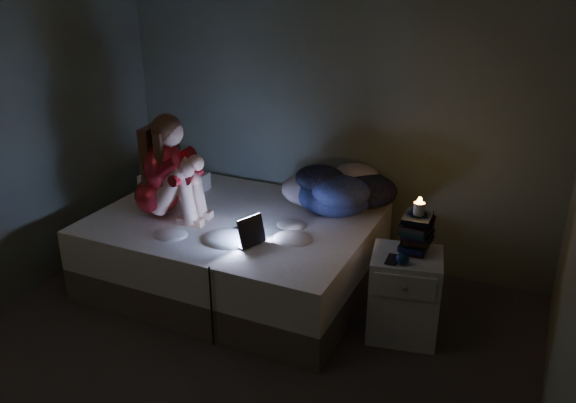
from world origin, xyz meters
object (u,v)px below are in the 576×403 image
Objects in this scene: woman at (155,166)px; laptop at (239,225)px; nightstand at (404,295)px; candle at (419,207)px; bed at (235,250)px; phone at (390,258)px.

laptop is (0.74, -0.09, -0.29)m from woman.
candle reaches higher than nightstand.
nightstand is (1.34, -0.13, 0.02)m from bed.
phone is (1.25, -0.22, 0.32)m from bed.
phone reaches higher than bed.
phone is at bearing 26.05° from laptop.
bed is 3.40× the size of nightstand.
laptop reaches higher than nightstand.
woman reaches higher than bed.
laptop reaches higher than phone.
phone is at bearing -124.98° from candle.
woman is at bearing -157.24° from bed.
woman is at bearing -166.32° from laptop.
laptop is 0.51× the size of nightstand.
woman is 1.97m from nightstand.
candle reaches higher than laptop.
woman reaches higher than phone.
woman reaches higher than candle.
nightstand is 0.61m from candle.
candle reaches higher than phone.
laptop is 1.20m from candle.
candle is at bearing -2.05° from bed.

